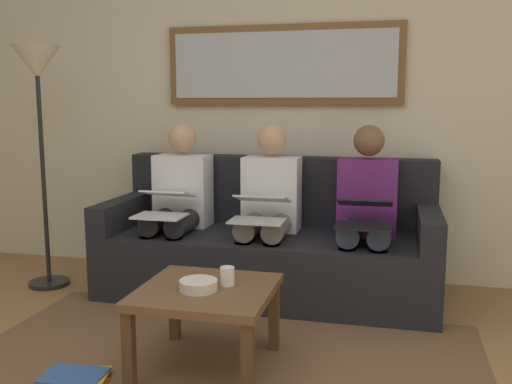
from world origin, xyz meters
The scene contains 15 objects.
wall_rear centered at (0.00, -2.60, 1.30)m, with size 6.00×0.12×2.60m, color beige.
area_rug centered at (0.00, -0.85, 0.00)m, with size 2.60×1.80×0.01m, color brown.
couch centered at (0.00, -2.12, 0.31)m, with size 2.20×0.90×0.90m.
framed_mirror centered at (0.00, -2.51, 1.55)m, with size 1.71×0.05×0.57m.
coffee_table centered at (0.05, -0.90, 0.35)m, with size 0.63×0.63×0.41m.
cup centered at (-0.04, -0.96, 0.45)m, with size 0.07×0.07×0.09m, color silver.
bowl centered at (0.07, -0.85, 0.43)m, with size 0.18×0.18×0.05m, color beige.
person_left centered at (-0.64, -2.05, 0.61)m, with size 0.38×0.58×1.14m.
laptop_black centered at (-0.64, -1.81, 0.63)m, with size 0.33×0.37×0.16m.
person_middle centered at (0.00, -2.05, 0.61)m, with size 0.38×0.58×1.14m.
laptop_silver centered at (0.00, -1.81, 0.63)m, with size 0.34×0.36×0.16m.
person_right centered at (0.64, -2.05, 0.61)m, with size 0.38×0.58×1.14m.
laptop_white centered at (0.64, -1.81, 0.63)m, with size 0.32×0.39×0.16m.
magazine_stack centered at (0.60, -0.60, 0.03)m, with size 0.32×0.27×0.04m.
standing_lamp centered at (1.55, -1.85, 1.37)m, with size 0.32×0.32×1.66m.
Camera 1 is at (-0.80, 1.59, 1.28)m, focal length 39.98 mm.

